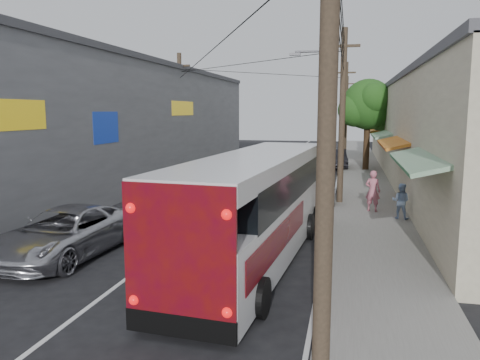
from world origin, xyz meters
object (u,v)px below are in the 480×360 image
Objects in this scene: parked_suv at (313,184)px; pedestrian_near at (373,191)px; jeepney at (66,233)px; parked_car_mid at (324,160)px; coach_bus at (258,206)px; pedestrian_far at (401,201)px; parked_car_far at (335,159)px.

pedestrian_near is at bearing -48.21° from parked_suv.
pedestrian_near reaches higher than jeepney.
coach_bus is at bearing -87.53° from parked_car_mid.
pedestrian_near reaches higher than parked_suv.
parked_car_far is at bearing -62.74° from pedestrian_far.
pedestrian_far is (4.59, 5.92, -0.78)m from coach_bus.
parked_car_mid is (-0.08, 11.59, -0.00)m from parked_suv.
coach_bus is 7.73× the size of pedestrian_far.
pedestrian_near is at bearing 67.50° from coach_bus.
parked_car_far is 17.56m from pedestrian_far.
pedestrian_far is at bearing -86.52° from parked_car_far.
parked_car_mid reaches higher than parked_car_far.
parked_car_mid is (6.42, 22.49, 0.05)m from jeepney.
pedestrian_far is (3.80, -15.53, 0.05)m from parked_car_mid.
coach_bus is 9.93m from parked_suv.
parked_car_mid is at bearing 87.91° from parked_suv.
parked_car_far is (0.80, 1.78, -0.06)m from parked_car_mid.
pedestrian_near is at bearing -74.42° from parked_car_mid.
coach_bus reaches higher than parked_car_far.
parked_car_far is at bearing 70.33° from parked_car_mid.
coach_bus reaches higher than pedestrian_near.
jeepney is at bearing 60.25° from pedestrian_near.
parked_suv reaches higher than parked_car_mid.
coach_bus is at bearing 13.63° from jeepney.
parked_suv is at bearing -99.43° from parked_car_far.
jeepney is 12.29m from pedestrian_near.
coach_bus is 5.79m from jeepney.
jeepney is 23.39m from parked_car_mid.
coach_bus is 21.48m from parked_car_mid.
parked_suv is 1.18× the size of parked_car_mid.
coach_bus is 7.53m from pedestrian_far.
parked_car_far is at bearing 84.43° from parked_suv.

